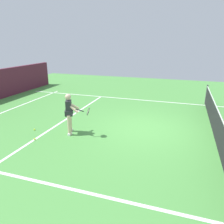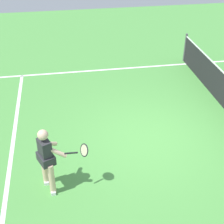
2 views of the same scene
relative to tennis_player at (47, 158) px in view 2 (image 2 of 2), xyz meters
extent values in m
plane|color=#4C9342|center=(-1.38, 2.61, -0.85)|extent=(24.90, 24.90, 0.00)
cube|color=white|center=(-1.38, -0.97, -0.84)|extent=(8.65, 0.10, 0.01)
cube|color=white|center=(-5.70, 2.61, -0.84)|extent=(0.10, 17.15, 0.01)
cylinder|color=#4C4C51|center=(-6.00, 5.21, -0.30)|extent=(0.08, 0.08, 1.10)
cylinder|color=beige|center=(-0.16, -0.10, -0.46)|extent=(0.13, 0.13, 0.78)
cylinder|color=beige|center=(0.17, 0.04, -0.46)|extent=(0.13, 0.13, 0.78)
cube|color=white|center=(-0.16, -0.10, -0.81)|extent=(0.20, 0.10, 0.08)
cube|color=white|center=(0.17, 0.04, -0.81)|extent=(0.20, 0.10, 0.08)
cube|color=#2D2D33|center=(0.00, -0.03, 0.19)|extent=(0.37, 0.31, 0.52)
cube|color=#2D2D33|center=(0.00, -0.03, -0.01)|extent=(0.48, 0.42, 0.20)
sphere|color=beige|center=(0.00, -0.03, 0.59)|extent=(0.22, 0.22, 0.22)
cylinder|color=beige|center=(-0.19, 0.05, 0.21)|extent=(0.42, 0.38, 0.37)
cylinder|color=beige|center=(0.08, 0.17, 0.21)|extent=(0.10, 0.48, 0.37)
cylinder|color=black|center=(0.14, 0.49, 0.17)|extent=(0.15, 0.28, 0.14)
torus|color=black|center=(0.02, 0.77, 0.11)|extent=(0.31, 0.22, 0.28)
cylinder|color=beige|center=(0.02, 0.77, 0.11)|extent=(0.26, 0.18, 0.23)
camera|label=1|loc=(6.74, 3.91, 2.53)|focal=34.55mm
camera|label=2|loc=(5.42, 0.45, 4.52)|focal=53.35mm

